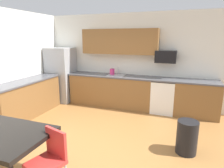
% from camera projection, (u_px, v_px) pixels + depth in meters
% --- Properties ---
extents(ground_plane, '(12.00, 12.00, 0.00)m').
position_uv_depth(ground_plane, '(94.00, 147.00, 3.61)').
color(ground_plane, '#9E6B38').
extents(wall_back, '(5.80, 0.10, 2.70)m').
position_uv_depth(wall_back, '(131.00, 60.00, 5.71)').
color(wall_back, silver).
rests_on(wall_back, ground).
extents(cabinet_run_back, '(2.46, 0.60, 0.90)m').
position_uv_depth(cabinet_run_back, '(111.00, 91.00, 5.77)').
color(cabinet_run_back, brown).
rests_on(cabinet_run_back, ground).
extents(cabinet_run_back_right, '(1.09, 0.60, 0.90)m').
position_uv_depth(cabinet_run_back_right, '(196.00, 99.00, 4.98)').
color(cabinet_run_back_right, brown).
rests_on(cabinet_run_back_right, ground).
extents(cabinet_run_left, '(0.60, 2.00, 0.90)m').
position_uv_depth(cabinet_run_left, '(27.00, 99.00, 5.00)').
color(cabinet_run_left, brown).
rests_on(cabinet_run_left, ground).
extents(countertop_back, '(4.80, 0.64, 0.04)m').
position_uv_depth(countertop_back, '(128.00, 77.00, 5.49)').
color(countertop_back, '#4C4C51').
rests_on(countertop_back, cabinet_run_back).
extents(countertop_left, '(0.64, 2.00, 0.04)m').
position_uv_depth(countertop_left, '(25.00, 82.00, 4.89)').
color(countertop_left, '#4C4C51').
rests_on(countertop_left, cabinet_run_left).
extents(upper_cabinets_back, '(2.20, 0.34, 0.70)m').
position_uv_depth(upper_cabinets_back, '(119.00, 42.00, 5.48)').
color(upper_cabinets_back, brown).
extents(refrigerator, '(0.76, 0.70, 1.71)m').
position_uv_depth(refrigerator, '(61.00, 75.00, 6.16)').
color(refrigerator, '#9EA0A5').
rests_on(refrigerator, ground).
extents(oven_range, '(0.60, 0.60, 0.91)m').
position_uv_depth(oven_range, '(163.00, 96.00, 5.26)').
color(oven_range, white).
rests_on(oven_range, ground).
extents(microwave, '(0.54, 0.36, 0.32)m').
position_uv_depth(microwave, '(166.00, 57.00, 5.10)').
color(microwave, black).
extents(sink_basin, '(0.48, 0.40, 0.14)m').
position_uv_depth(sink_basin, '(116.00, 77.00, 5.62)').
color(sink_basin, '#A5A8AD').
rests_on(sink_basin, countertop_back).
extents(sink_faucet, '(0.02, 0.02, 0.24)m').
position_uv_depth(sink_faucet, '(118.00, 71.00, 5.74)').
color(sink_faucet, '#B2B5BA').
rests_on(sink_faucet, countertop_back).
extents(chair_near_table, '(0.49, 0.49, 0.85)m').
position_uv_depth(chair_near_table, '(50.00, 157.00, 2.47)').
color(chair_near_table, red).
rests_on(chair_near_table, ground).
extents(trash_bin, '(0.36, 0.36, 0.60)m').
position_uv_depth(trash_bin, '(187.00, 137.00, 3.38)').
color(trash_bin, black).
rests_on(trash_bin, ground).
extents(kettle, '(0.14, 0.14, 0.20)m').
position_uv_depth(kettle, '(112.00, 72.00, 5.68)').
color(kettle, '#CC3372').
rests_on(kettle, countertop_back).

